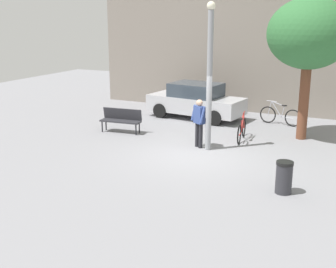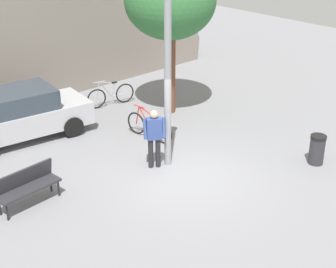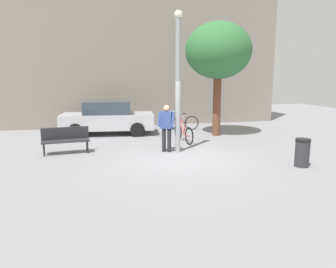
{
  "view_description": "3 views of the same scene",
  "coord_description": "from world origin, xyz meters",
  "px_view_note": "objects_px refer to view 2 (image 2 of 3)",
  "views": [
    {
      "loc": [
        4.99,
        -12.74,
        4.39
      ],
      "look_at": [
        -0.93,
        -0.19,
        0.65
      ],
      "focal_mm": 47.06,
      "sensor_mm": 36.0,
      "label": 1
    },
    {
      "loc": [
        -8.39,
        -8.55,
        6.77
      ],
      "look_at": [
        -0.15,
        0.46,
        1.1
      ],
      "focal_mm": 54.92,
      "sensor_mm": 36.0,
      "label": 2
    },
    {
      "loc": [
        -2.98,
        -9.97,
        2.63
      ],
      "look_at": [
        -0.35,
        0.36,
        0.74
      ],
      "focal_mm": 34.19,
      "sensor_mm": 36.0,
      "label": 3
    }
  ],
  "objects_px": {
    "person_by_lamppost": "(154,135)",
    "lamppost": "(168,75)",
    "bicycle_red": "(149,127)",
    "plaza_tree": "(170,1)",
    "bicycle_silver": "(111,95)",
    "parked_car_silver": "(19,114)",
    "park_bench": "(27,184)",
    "trash_bin": "(317,149)"
  },
  "relations": [
    {
      "from": "bicycle_red",
      "to": "park_bench",
      "type": "bearing_deg",
      "value": -169.48
    },
    {
      "from": "plaza_tree",
      "to": "bicycle_silver",
      "type": "relative_size",
      "value": 2.82
    },
    {
      "from": "person_by_lamppost",
      "to": "park_bench",
      "type": "xyz_separation_m",
      "value": [
        -3.48,
        0.64,
        -0.42
      ]
    },
    {
      "from": "bicycle_silver",
      "to": "parked_car_silver",
      "type": "distance_m",
      "value": 3.68
    },
    {
      "from": "lamppost",
      "to": "person_by_lamppost",
      "type": "height_order",
      "value": "lamppost"
    },
    {
      "from": "lamppost",
      "to": "person_by_lamppost",
      "type": "xyz_separation_m",
      "value": [
        -0.38,
        0.12,
        -1.61
      ]
    },
    {
      "from": "plaza_tree",
      "to": "parked_car_silver",
      "type": "xyz_separation_m",
      "value": [
        -4.8,
        1.52,
        -2.98
      ]
    },
    {
      "from": "bicycle_silver",
      "to": "trash_bin",
      "type": "bearing_deg",
      "value": -77.87
    },
    {
      "from": "park_bench",
      "to": "trash_bin",
      "type": "distance_m",
      "value": 7.76
    },
    {
      "from": "park_bench",
      "to": "lamppost",
      "type": "bearing_deg",
      "value": -11.22
    },
    {
      "from": "plaza_tree",
      "to": "trash_bin",
      "type": "bearing_deg",
      "value": -85.58
    },
    {
      "from": "lamppost",
      "to": "bicycle_red",
      "type": "relative_size",
      "value": 2.68
    },
    {
      "from": "trash_bin",
      "to": "plaza_tree",
      "type": "bearing_deg",
      "value": 94.42
    },
    {
      "from": "person_by_lamppost",
      "to": "parked_car_silver",
      "type": "distance_m",
      "value": 4.54
    },
    {
      "from": "lamppost",
      "to": "person_by_lamppost",
      "type": "distance_m",
      "value": 1.66
    },
    {
      "from": "parked_car_silver",
      "to": "person_by_lamppost",
      "type": "bearing_deg",
      "value": -66.89
    },
    {
      "from": "person_by_lamppost",
      "to": "bicycle_silver",
      "type": "relative_size",
      "value": 0.94
    },
    {
      "from": "bicycle_red",
      "to": "trash_bin",
      "type": "distance_m",
      "value": 4.96
    },
    {
      "from": "plaza_tree",
      "to": "bicycle_red",
      "type": "xyz_separation_m",
      "value": [
        -1.93,
        -1.16,
        -3.37
      ]
    },
    {
      "from": "person_by_lamppost",
      "to": "plaza_tree",
      "type": "xyz_separation_m",
      "value": [
        3.02,
        2.65,
        2.79
      ]
    },
    {
      "from": "park_bench",
      "to": "bicycle_red",
      "type": "distance_m",
      "value": 4.64
    },
    {
      "from": "person_by_lamppost",
      "to": "parked_car_silver",
      "type": "xyz_separation_m",
      "value": [
        -1.78,
        4.17,
        -0.19
      ]
    },
    {
      "from": "plaza_tree",
      "to": "bicycle_silver",
      "type": "height_order",
      "value": "plaza_tree"
    },
    {
      "from": "plaza_tree",
      "to": "parked_car_silver",
      "type": "distance_m",
      "value": 5.85
    },
    {
      "from": "lamppost",
      "to": "plaza_tree",
      "type": "xyz_separation_m",
      "value": [
        2.64,
        2.77,
        1.18
      ]
    },
    {
      "from": "parked_car_silver",
      "to": "trash_bin",
      "type": "bearing_deg",
      "value": -53.43
    },
    {
      "from": "person_by_lamppost",
      "to": "trash_bin",
      "type": "height_order",
      "value": "person_by_lamppost"
    },
    {
      "from": "park_bench",
      "to": "plaza_tree",
      "type": "bearing_deg",
      "value": 17.15
    },
    {
      "from": "bicycle_silver",
      "to": "person_by_lamppost",
      "type": "bearing_deg",
      "value": -112.54
    },
    {
      "from": "plaza_tree",
      "to": "bicycle_red",
      "type": "bearing_deg",
      "value": -149.09
    },
    {
      "from": "bicycle_red",
      "to": "parked_car_silver",
      "type": "distance_m",
      "value": 3.94
    },
    {
      "from": "lamppost",
      "to": "bicycle_silver",
      "type": "bearing_deg",
      "value": 72.19
    },
    {
      "from": "person_by_lamppost",
      "to": "lamppost",
      "type": "bearing_deg",
      "value": -17.71
    },
    {
      "from": "person_by_lamppost",
      "to": "plaza_tree",
      "type": "distance_m",
      "value": 4.89
    },
    {
      "from": "person_by_lamppost",
      "to": "park_bench",
      "type": "relative_size",
      "value": 1.02
    },
    {
      "from": "plaza_tree",
      "to": "parked_car_silver",
      "type": "relative_size",
      "value": 1.15
    },
    {
      "from": "lamppost",
      "to": "person_by_lamppost",
      "type": "bearing_deg",
      "value": 162.29
    },
    {
      "from": "bicycle_silver",
      "to": "parked_car_silver",
      "type": "bearing_deg",
      "value": -175.03
    },
    {
      "from": "park_bench",
      "to": "plaza_tree",
      "type": "height_order",
      "value": "plaza_tree"
    },
    {
      "from": "person_by_lamppost",
      "to": "plaza_tree",
      "type": "bearing_deg",
      "value": 41.25
    },
    {
      "from": "parked_car_silver",
      "to": "trash_bin",
      "type": "relative_size",
      "value": 5.18
    },
    {
      "from": "lamppost",
      "to": "parked_car_silver",
      "type": "relative_size",
      "value": 1.1
    }
  ]
}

